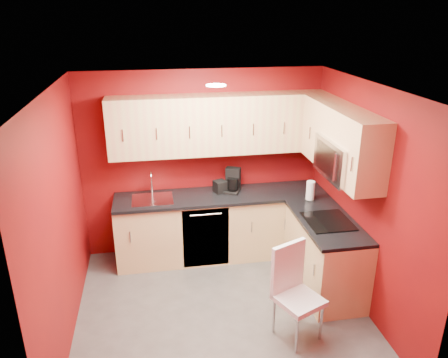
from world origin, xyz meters
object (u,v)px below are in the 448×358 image
object	(u,v)px
sink	(152,196)
microwave	(344,159)
paper_towel	(310,191)
coffee_maker	(232,181)
napkin_holder	(220,187)
dining_chair	(299,295)

from	to	relation	value
sink	microwave	bearing A→B (deg)	-25.60
microwave	sink	size ratio (longest dim) A/B	1.46
microwave	paper_towel	world-z (taller)	microwave
coffee_maker	paper_towel	size ratio (longest dim) A/B	1.28
sink	paper_towel	size ratio (longest dim) A/B	2.08
sink	napkin_holder	xyz separation A→B (m)	(0.90, 0.07, 0.05)
microwave	napkin_holder	distance (m)	1.74
sink	coffee_maker	world-z (taller)	sink
napkin_holder	dining_chair	bearing A→B (deg)	-74.50
napkin_holder	dining_chair	distance (m)	1.95
napkin_holder	paper_towel	world-z (taller)	paper_towel
coffee_maker	paper_towel	distance (m)	1.03
microwave	paper_towel	xyz separation A→B (m)	(-0.10, 0.63, -0.62)
microwave	coffee_maker	size ratio (longest dim) A/B	2.37
microwave	sink	xyz separation A→B (m)	(-2.09, 1.00, -0.72)
sink	napkin_holder	distance (m)	0.90
microwave	dining_chair	xyz separation A→B (m)	(-0.69, -0.75, -1.15)
coffee_maker	dining_chair	world-z (taller)	coffee_maker
dining_chair	microwave	bearing A→B (deg)	23.27
sink	dining_chair	bearing A→B (deg)	-51.40
microwave	paper_towel	distance (m)	0.89
napkin_holder	sink	bearing A→B (deg)	-175.76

